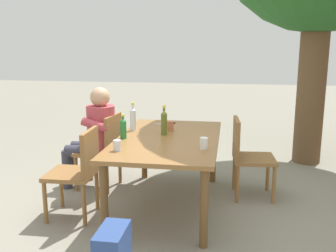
% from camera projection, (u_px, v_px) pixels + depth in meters
% --- Properties ---
extents(ground_plane, '(24.00, 24.00, 0.00)m').
position_uv_depth(ground_plane, '(168.00, 205.00, 4.09)').
color(ground_plane, gray).
extents(dining_table, '(1.74, 1.01, 0.73)m').
position_uv_depth(dining_table, '(168.00, 145.00, 3.95)').
color(dining_table, olive).
rests_on(dining_table, ground_plane).
extents(chair_near_left, '(0.48, 0.48, 0.87)m').
position_uv_depth(chair_near_left, '(104.00, 147.00, 4.48)').
color(chair_near_left, olive).
rests_on(chair_near_left, ground_plane).
extents(chair_far_left, '(0.47, 0.47, 0.87)m').
position_uv_depth(chair_far_left, '(247.00, 154.00, 4.23)').
color(chair_far_left, olive).
rests_on(chair_far_left, ground_plane).
extents(chair_near_right, '(0.45, 0.45, 0.87)m').
position_uv_depth(chair_near_right, '(79.00, 169.00, 3.73)').
color(chair_near_right, olive).
rests_on(chair_near_right, ground_plane).
extents(person_in_white_shirt, '(0.47, 0.61, 1.18)m').
position_uv_depth(person_in_white_shirt, '(95.00, 133.00, 4.47)').
color(person_in_white_shirt, '#B7424C').
rests_on(person_in_white_shirt, ground_plane).
extents(bottle_green, '(0.06, 0.06, 0.25)m').
position_uv_depth(bottle_green, '(123.00, 128.00, 3.87)').
color(bottle_green, '#287A38').
rests_on(bottle_green, dining_table).
extents(bottle_olive, '(0.06, 0.06, 0.31)m').
position_uv_depth(bottle_olive, '(164.00, 122.00, 4.02)').
color(bottle_olive, '#566623').
rests_on(bottle_olive, dining_table).
extents(bottle_clear, '(0.06, 0.06, 0.31)m').
position_uv_depth(bottle_clear, '(133.00, 118.00, 4.22)').
color(bottle_clear, white).
rests_on(bottle_clear, dining_table).
extents(cup_terracotta, '(0.07, 0.07, 0.11)m').
position_uv_depth(cup_terracotta, '(170.00, 126.00, 4.22)').
color(cup_terracotta, '#BC6B47').
rests_on(cup_terracotta, dining_table).
extents(cup_glass, '(0.07, 0.07, 0.10)m').
position_uv_depth(cup_glass, '(117.00, 145.00, 3.45)').
color(cup_glass, silver).
rests_on(cup_glass, dining_table).
extents(cup_white, '(0.07, 0.07, 0.11)m').
position_uv_depth(cup_white, '(204.00, 143.00, 3.50)').
color(cup_white, white).
rests_on(cup_white, dining_table).
extents(table_knife, '(0.12, 0.22, 0.01)m').
position_uv_depth(table_knife, '(167.00, 124.00, 4.58)').
color(table_knife, silver).
rests_on(table_knife, dining_table).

